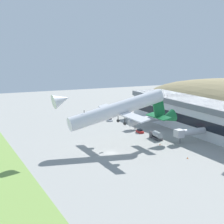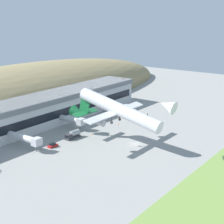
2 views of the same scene
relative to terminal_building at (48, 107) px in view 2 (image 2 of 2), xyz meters
The scene contains 11 objects.
ground_plane 48.90m from the terminal_building, 90.12° to the right, with size 362.77×362.77×0.00m, color gray.
hill_backdrop 45.65m from the terminal_building, 68.55° to the left, with size 269.64×72.23×42.71m, color #8E7F56.
terminal_building is the anchor object (origin of this frame).
jetway_0 34.07m from the terminal_building, 148.98° to the right, with size 3.38×16.82×5.43m.
jetway_1 15.96m from the terminal_building, 90.12° to the right, with size 3.38×13.22×5.43m.
jetway_2 36.22m from the terminal_building, 27.68° to the right, with size 3.38×15.45×5.43m.
cargo_airplane 43.44m from the terminal_building, 96.08° to the right, with size 34.69×48.28×15.46m.
service_car_0 33.57m from the terminal_building, 131.84° to the right, with size 4.03×2.05×1.59m.
fuel_truck 26.55m from the terminal_building, 111.91° to the right, with size 7.30×2.92×3.26m.
traffic_cone_0 28.29m from the terminal_building, 93.33° to the right, with size 0.52×0.52×0.58m.
traffic_cone_1 33.62m from the terminal_building, 59.34° to the right, with size 0.52×0.52×0.58m.
Camera 2 is at (-117.65, -75.05, 51.10)m, focal length 60.00 mm.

